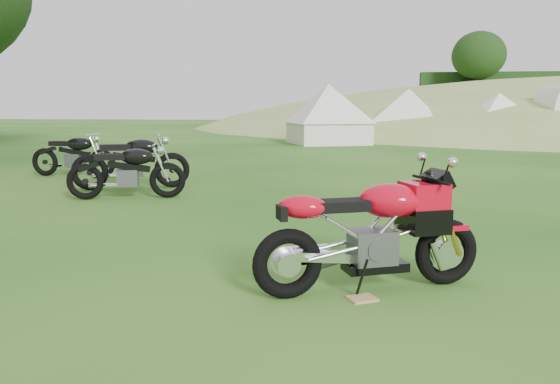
% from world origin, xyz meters
% --- Properties ---
extents(ground, '(120.00, 120.00, 0.00)m').
position_xyz_m(ground, '(0.00, 0.00, 0.00)').
color(ground, '#14470F').
rests_on(ground, ground).
extents(sport_motorcycle, '(2.02, 1.20, 1.19)m').
position_xyz_m(sport_motorcycle, '(0.75, -1.14, 0.59)').
color(sport_motorcycle, red).
rests_on(sport_motorcycle, ground).
extents(plywood_board, '(0.29, 0.27, 0.02)m').
position_xyz_m(plywood_board, '(0.68, -1.38, 0.01)').
color(plywood_board, tan).
rests_on(plywood_board, ground).
extents(vintage_moto_a, '(2.00, 0.94, 1.02)m').
position_xyz_m(vintage_moto_a, '(-3.28, 3.16, 0.51)').
color(vintage_moto_a, black).
rests_on(vintage_moto_a, ground).
extents(vintage_moto_c, '(2.19, 1.27, 1.13)m').
position_xyz_m(vintage_moto_c, '(-3.65, 4.27, 0.57)').
color(vintage_moto_c, black).
rests_on(vintage_moto_c, ground).
extents(vintage_moto_d, '(2.03, 0.60, 1.05)m').
position_xyz_m(vintage_moto_d, '(-5.72, 5.89, 0.53)').
color(vintage_moto_d, black).
rests_on(vintage_moto_d, ground).
extents(tent_left, '(3.84, 3.84, 2.58)m').
position_xyz_m(tent_left, '(-0.43, 17.90, 1.29)').
color(tent_left, white).
rests_on(tent_left, ground).
extents(tent_mid, '(3.49, 3.49, 2.52)m').
position_xyz_m(tent_mid, '(3.31, 21.60, 1.26)').
color(tent_mid, white).
rests_on(tent_mid, ground).
extents(tent_right, '(3.20, 3.20, 2.37)m').
position_xyz_m(tent_right, '(7.28, 20.68, 1.19)').
color(tent_right, white).
rests_on(tent_right, ground).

